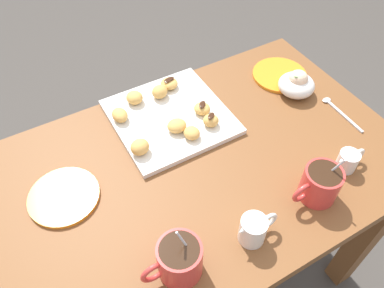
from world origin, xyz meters
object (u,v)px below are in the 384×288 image
Objects in this scene: chocolate_sauce_pitcher at (348,160)px; saucer_orange_left at (64,196)px; dining_table at (202,192)px; beignet_2 at (160,92)px; cream_pitcher_white at (254,229)px; pastry_plate_square at (169,117)px; beignet_4 at (192,133)px; beignet_3 at (140,147)px; coffee_mug_red_right at (179,259)px; beignet_6 at (177,126)px; ice_cream_bowl at (297,84)px; beignet_5 at (120,115)px; beignet_0 at (211,121)px; saucer_orange_right at (280,75)px; beignet_7 at (169,84)px; beignet_1 at (134,98)px; coffee_mug_red_left at (320,183)px; beignet_8 at (202,109)px.

chocolate_sauce_pitcher reaches higher than saucer_orange_left.
dining_table is 22.09× the size of beignet_2.
cream_pitcher_white is 1.14× the size of chocolate_sauce_pitcher.
pastry_plate_square is 6.49× the size of beignet_2.
beignet_3 is at bearing -8.30° from beignet_4.
coffee_mug_red_right reaches higher than beignet_4.
saucer_orange_left is (0.34, -0.31, -0.03)m from cream_pitcher_white.
beignet_6 is at bearing 84.60° from pastry_plate_square.
ice_cream_bowl is at bearing -151.22° from coffee_mug_red_right.
beignet_5 is (-0.06, -0.46, -0.02)m from coffee_mug_red_right.
dining_table is 0.21m from beignet_0.
beignet_6 is at bearing -85.20° from dining_table.
saucer_orange_left is 3.73× the size of beignet_4.
ice_cream_bowl is at bearing 164.28° from beignet_5.
dining_table is at bearing 91.42° from pastry_plate_square.
beignet_3 reaches higher than beignet_4.
ice_cream_bowl is at bearing 83.69° from saucer_orange_right.
beignet_0 reaches higher than beignet_4.
cream_pitcher_white reaches higher than pastry_plate_square.
ice_cream_bowl reaches higher than beignet_5.
beignet_4 is (-0.36, -0.01, 0.03)m from saucer_orange_left.
beignet_6 is (-0.34, -0.05, 0.03)m from saucer_orange_left.
coffee_mug_red_right is 0.53m from beignet_2.
beignet_4 is at bearing 171.70° from beignet_3.
beignet_7 is (-0.41, -0.22, 0.03)m from saucer_orange_left.
saucer_orange_left is 0.46m from beignet_7.
beignet_0 is 0.20m from beignet_7.
pastry_plate_square is 5.68× the size of beignet_5.
saucer_orange_right is 3.43× the size of beignet_1.
beignet_2 is at bearing -100.13° from pastry_plate_square.
coffee_mug_red_right is 2.72× the size of beignet_6.
beignet_3 reaches higher than beignet_5.
coffee_mug_red_left is 0.39m from beignet_8.
coffee_mug_red_left is 0.13m from chocolate_sauce_pitcher.
beignet_4 is 0.05m from beignet_6.
coffee_mug_red_left reaches higher than beignet_1.
coffee_mug_red_left is 3.16× the size of beignet_0.
cream_pitcher_white is 1.99× the size of beignet_7.
beignet_8 is (0.31, 0.03, 0.03)m from saucer_orange_right.
beignet_0 is 0.82× the size of beignet_6.
beignet_6 is at bearing 135.80° from beignet_5.
saucer_orange_right is 0.36m from beignet_7.
coffee_mug_red_left is at bearing 151.00° from saucer_orange_left.
saucer_orange_left is 3.29× the size of beignet_7.
saucer_orange_right is at bearing -145.51° from coffee_mug_red_right.
pastry_plate_square is 0.12m from beignet_1.
beignet_5 is at bearing -97.57° from coffee_mug_red_right.
ice_cream_bowl is 2.10× the size of beignet_7.
beignet_3 is (0.21, -0.01, 0.00)m from beignet_0.
saucer_orange_right is at bearing -96.31° from ice_cream_bowl.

